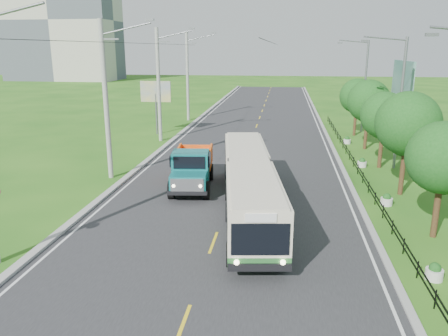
% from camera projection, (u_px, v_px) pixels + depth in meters
% --- Properties ---
extents(ground, '(240.00, 240.00, 0.00)m').
position_uv_depth(ground, '(213.00, 243.00, 19.22)').
color(ground, '#225D16').
rests_on(ground, ground).
extents(road, '(14.00, 120.00, 0.02)m').
position_uv_depth(road, '(249.00, 145.00, 38.32)').
color(road, '#28282B').
rests_on(road, ground).
extents(curb_left, '(0.40, 120.00, 0.15)m').
position_uv_depth(curb_left, '(170.00, 142.00, 39.24)').
color(curb_left, '#9E9E99').
rests_on(curb_left, ground).
extents(curb_right, '(0.30, 120.00, 0.10)m').
position_uv_depth(curb_right, '(333.00, 147.00, 37.37)').
color(curb_right, '#9E9E99').
rests_on(curb_right, ground).
extents(edge_line_left, '(0.12, 120.00, 0.00)m').
position_uv_depth(edge_line_left, '(176.00, 143.00, 39.18)').
color(edge_line_left, silver).
rests_on(edge_line_left, road).
extents(edge_line_right, '(0.12, 120.00, 0.00)m').
position_uv_depth(edge_line_right, '(327.00, 148.00, 37.45)').
color(edge_line_right, silver).
rests_on(edge_line_right, road).
extents(centre_dash, '(0.12, 2.20, 0.00)m').
position_uv_depth(centre_dash, '(213.00, 242.00, 19.21)').
color(centre_dash, yellow).
rests_on(centre_dash, road).
extents(railing_right, '(0.04, 40.00, 0.60)m').
position_uv_depth(railing_right, '(353.00, 163.00, 31.47)').
color(railing_right, black).
rests_on(railing_right, ground).
extents(pole_near, '(3.51, 0.32, 10.00)m').
position_uv_depth(pole_near, '(106.00, 100.00, 27.53)').
color(pole_near, gray).
rests_on(pole_near, ground).
extents(pole_mid, '(3.51, 0.32, 10.00)m').
position_uv_depth(pole_mid, '(159.00, 85.00, 39.00)').
color(pole_mid, gray).
rests_on(pole_mid, ground).
extents(pole_far, '(3.51, 0.32, 10.00)m').
position_uv_depth(pole_far, '(188.00, 76.00, 50.46)').
color(pole_far, gray).
rests_on(pole_far, ground).
extents(tree_second, '(3.18, 3.26, 5.30)m').
position_uv_depth(tree_second, '(443.00, 161.00, 19.04)').
color(tree_second, '#382314').
rests_on(tree_second, ground).
extents(tree_third, '(3.60, 3.62, 6.00)m').
position_uv_depth(tree_third, '(408.00, 127.00, 24.65)').
color(tree_third, '#382314').
rests_on(tree_third, ground).
extents(tree_fourth, '(3.24, 3.31, 5.40)m').
position_uv_depth(tree_fourth, '(384.00, 117.00, 30.48)').
color(tree_fourth, '#382314').
rests_on(tree_fourth, ground).
extents(tree_fifth, '(3.48, 3.52, 5.80)m').
position_uv_depth(tree_fifth, '(369.00, 103.00, 36.14)').
color(tree_fifth, '#382314').
rests_on(tree_fifth, ground).
extents(tree_back, '(3.30, 3.36, 5.50)m').
position_uv_depth(tree_back, '(357.00, 98.00, 41.93)').
color(tree_back, '#382314').
rests_on(tree_back, ground).
extents(streetlight_mid, '(3.02, 0.20, 9.07)m').
position_uv_depth(streetlight_mid, '(398.00, 99.00, 29.90)').
color(streetlight_mid, slate).
rests_on(streetlight_mid, ground).
extents(streetlight_far, '(3.02, 0.20, 9.07)m').
position_uv_depth(streetlight_far, '(364.00, 83.00, 43.27)').
color(streetlight_far, slate).
rests_on(streetlight_far, ground).
extents(planter_front, '(0.64, 0.64, 0.67)m').
position_uv_depth(planter_front, '(434.00, 272.00, 16.11)').
color(planter_front, silver).
rests_on(planter_front, ground).
extents(planter_near, '(0.64, 0.64, 0.67)m').
position_uv_depth(planter_near, '(387.00, 200.00, 23.75)').
color(planter_near, silver).
rests_on(planter_near, ground).
extents(planter_mid, '(0.64, 0.64, 0.67)m').
position_uv_depth(planter_mid, '(362.00, 163.00, 31.39)').
color(planter_mid, silver).
rests_on(planter_mid, ground).
extents(planter_far, '(0.64, 0.64, 0.67)m').
position_uv_depth(planter_far, '(347.00, 140.00, 39.03)').
color(planter_far, silver).
rests_on(planter_far, ground).
extents(billboard_left, '(3.00, 0.20, 5.20)m').
position_uv_depth(billboard_left, '(156.00, 95.00, 42.35)').
color(billboard_left, slate).
rests_on(billboard_left, ground).
extents(billboard_right, '(0.24, 6.00, 7.30)m').
position_uv_depth(billboard_right, '(402.00, 85.00, 35.29)').
color(billboard_right, slate).
rests_on(billboard_right, ground).
extents(apartment_near, '(28.00, 14.00, 30.00)m').
position_uv_depth(apartment_near, '(62.00, 21.00, 113.13)').
color(apartment_near, '#B7B2A3').
rests_on(apartment_near, ground).
extents(apartment_far, '(24.00, 14.00, 26.00)m').
position_uv_depth(apartment_far, '(28.00, 33.00, 140.80)').
color(apartment_far, '#B7B2A3').
rests_on(apartment_far, ground).
extents(bus, '(4.27, 14.58, 2.78)m').
position_uv_depth(bus, '(249.00, 181.00, 22.40)').
color(bus, '#28642C').
rests_on(bus, ground).
extents(dump_truck, '(2.85, 6.09, 2.47)m').
position_uv_depth(dump_truck, '(192.00, 166.00, 26.42)').
color(dump_truck, '#126A6C').
rests_on(dump_truck, ground).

